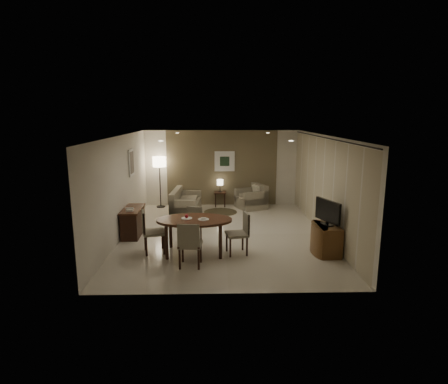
{
  "coord_description": "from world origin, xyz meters",
  "views": [
    {
      "loc": [
        -0.24,
        -9.88,
        3.24
      ],
      "look_at": [
        0.0,
        0.2,
        1.15
      ],
      "focal_mm": 30.0,
      "sensor_mm": 36.0,
      "label": 1
    }
  ],
  "objects_px": {
    "chair_near": "(190,244)",
    "floor_lamp": "(160,182)",
    "chair_right": "(237,234)",
    "armchair": "(251,196)",
    "console_desk": "(133,222)",
    "dining_table": "(194,236)",
    "chair_far": "(192,226)",
    "chair_left": "(154,232)",
    "sofa": "(186,202)",
    "tv_cabinet": "(327,239)",
    "side_table": "(220,199)"
  },
  "relations": [
    {
      "from": "tv_cabinet",
      "to": "chair_right",
      "type": "relative_size",
      "value": 0.91
    },
    {
      "from": "chair_left",
      "to": "sofa",
      "type": "distance_m",
      "value": 3.65
    },
    {
      "from": "chair_left",
      "to": "sofa",
      "type": "height_order",
      "value": "chair_left"
    },
    {
      "from": "tv_cabinet",
      "to": "chair_left",
      "type": "distance_m",
      "value": 4.1
    },
    {
      "from": "side_table",
      "to": "floor_lamp",
      "type": "height_order",
      "value": "floor_lamp"
    },
    {
      "from": "chair_right",
      "to": "side_table",
      "type": "xyz_separation_m",
      "value": [
        -0.33,
        4.72,
        -0.23
      ]
    },
    {
      "from": "chair_near",
      "to": "sofa",
      "type": "xyz_separation_m",
      "value": [
        -0.43,
        4.46,
        -0.11
      ]
    },
    {
      "from": "chair_near",
      "to": "floor_lamp",
      "type": "distance_m",
      "value": 5.53
    },
    {
      "from": "chair_left",
      "to": "dining_table",
      "type": "bearing_deg",
      "value": -107.06
    },
    {
      "from": "armchair",
      "to": "floor_lamp",
      "type": "relative_size",
      "value": 0.52
    },
    {
      "from": "tv_cabinet",
      "to": "chair_far",
      "type": "relative_size",
      "value": 0.99
    },
    {
      "from": "console_desk",
      "to": "dining_table",
      "type": "distance_m",
      "value": 2.24
    },
    {
      "from": "sofa",
      "to": "chair_left",
      "type": "bearing_deg",
      "value": 176.37
    },
    {
      "from": "chair_left",
      "to": "sofa",
      "type": "xyz_separation_m",
      "value": [
        0.48,
        3.62,
        -0.12
      ]
    },
    {
      "from": "floor_lamp",
      "to": "console_desk",
      "type": "bearing_deg",
      "value": -95.42
    },
    {
      "from": "console_desk",
      "to": "side_table",
      "type": "xyz_separation_m",
      "value": [
        2.42,
        3.25,
        -0.11
      ]
    },
    {
      "from": "chair_far",
      "to": "chair_right",
      "type": "height_order",
      "value": "chair_right"
    },
    {
      "from": "floor_lamp",
      "to": "sofa",
      "type": "bearing_deg",
      "value": -42.15
    },
    {
      "from": "side_table",
      "to": "chair_right",
      "type": "bearing_deg",
      "value": -86.04
    },
    {
      "from": "chair_near",
      "to": "chair_right",
      "type": "xyz_separation_m",
      "value": [
        1.05,
        0.71,
        -0.01
      ]
    },
    {
      "from": "chair_right",
      "to": "floor_lamp",
      "type": "distance_m",
      "value": 5.25
    },
    {
      "from": "chair_near",
      "to": "side_table",
      "type": "bearing_deg",
      "value": -93.35
    },
    {
      "from": "chair_near",
      "to": "sofa",
      "type": "distance_m",
      "value": 4.48
    },
    {
      "from": "chair_near",
      "to": "armchair",
      "type": "bearing_deg",
      "value": -105.18
    },
    {
      "from": "chair_left",
      "to": "armchair",
      "type": "xyz_separation_m",
      "value": [
        2.71,
        4.28,
        -0.1
      ]
    },
    {
      "from": "dining_table",
      "to": "sofa",
      "type": "relative_size",
      "value": 1.05
    },
    {
      "from": "console_desk",
      "to": "chair_right",
      "type": "xyz_separation_m",
      "value": [
        2.75,
        -1.47,
        0.12
      ]
    },
    {
      "from": "tv_cabinet",
      "to": "chair_near",
      "type": "relative_size",
      "value": 0.89
    },
    {
      "from": "sofa",
      "to": "side_table",
      "type": "relative_size",
      "value": 3.23
    },
    {
      "from": "console_desk",
      "to": "floor_lamp",
      "type": "distance_m",
      "value": 3.22
    },
    {
      "from": "sofa",
      "to": "armchair",
      "type": "height_order",
      "value": "armchair"
    },
    {
      "from": "chair_near",
      "to": "chair_right",
      "type": "relative_size",
      "value": 1.02
    },
    {
      "from": "dining_table",
      "to": "chair_far",
      "type": "distance_m",
      "value": 0.73
    },
    {
      "from": "console_desk",
      "to": "dining_table",
      "type": "bearing_deg",
      "value": -38.62
    },
    {
      "from": "dining_table",
      "to": "chair_right",
      "type": "xyz_separation_m",
      "value": [
        1.0,
        -0.07,
        0.08
      ]
    },
    {
      "from": "chair_near",
      "to": "armchair",
      "type": "relative_size",
      "value": 1.08
    },
    {
      "from": "console_desk",
      "to": "dining_table",
      "type": "xyz_separation_m",
      "value": [
        1.75,
        -1.4,
        0.04
      ]
    },
    {
      "from": "chair_near",
      "to": "console_desk",
      "type": "bearing_deg",
      "value": -47.78
    },
    {
      "from": "chair_left",
      "to": "armchair",
      "type": "bearing_deg",
      "value": -45.9
    },
    {
      "from": "armchair",
      "to": "side_table",
      "type": "height_order",
      "value": "armchair"
    },
    {
      "from": "floor_lamp",
      "to": "side_table",
      "type": "bearing_deg",
      "value": 2.32
    },
    {
      "from": "sofa",
      "to": "armchair",
      "type": "xyz_separation_m",
      "value": [
        2.23,
        0.66,
        0.02
      ]
    },
    {
      "from": "console_desk",
      "to": "side_table",
      "type": "relative_size",
      "value": 2.3
    },
    {
      "from": "tv_cabinet",
      "to": "armchair",
      "type": "height_order",
      "value": "armchair"
    },
    {
      "from": "tv_cabinet",
      "to": "side_table",
      "type": "distance_m",
      "value": 5.35
    },
    {
      "from": "chair_far",
      "to": "chair_left",
      "type": "relative_size",
      "value": 0.88
    },
    {
      "from": "sofa",
      "to": "floor_lamp",
      "type": "xyz_separation_m",
      "value": [
        -0.97,
        0.88,
        0.5
      ]
    },
    {
      "from": "chair_far",
      "to": "floor_lamp",
      "type": "bearing_deg",
      "value": 128.27
    },
    {
      "from": "armchair",
      "to": "chair_near",
      "type": "bearing_deg",
      "value": -41.93
    },
    {
      "from": "console_desk",
      "to": "tv_cabinet",
      "type": "xyz_separation_m",
      "value": [
        4.89,
        -1.5,
        -0.03
      ]
    }
  ]
}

